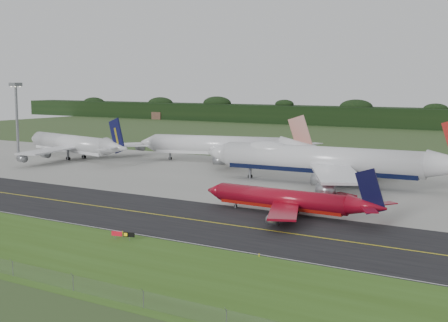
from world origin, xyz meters
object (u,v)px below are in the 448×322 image
jet_navy_gold (76,145)px  jet_star_tail (226,146)px  jet_red_737 (291,200)px  floodlight_mast (16,106)px  jet_ba_747 (330,161)px  taxiway_sign (123,234)px

jet_navy_gold → jet_star_tail: jet_star_tail is taller
jet_red_737 → jet_navy_gold: (-108.03, 45.16, 2.14)m
jet_navy_gold → jet_star_tail: 54.84m
jet_navy_gold → floodlight_mast: (-21.16, -8.07, 13.65)m
jet_ba_747 → floodlight_mast: bearing=-178.5°
jet_red_737 → taxiway_sign: bearing=-114.6°
jet_ba_747 → jet_red_737: 41.15m
floodlight_mast → jet_star_tail: bearing=22.2°
jet_red_737 → floodlight_mast: size_ratio=1.51×
jet_red_737 → taxiway_sign: size_ratio=9.60×
jet_navy_gold → taxiway_sign: jet_navy_gold is taller
jet_ba_747 → floodlight_mast: (-121.25, -3.14, 12.25)m
jet_red_737 → jet_navy_gold: 117.11m
jet_red_737 → jet_star_tail: size_ratio=0.65×
floodlight_mast → jet_navy_gold: bearing=20.9°
floodlight_mast → taxiway_sign: (113.39, -71.64, -17.86)m
jet_ba_747 → jet_star_tail: size_ratio=1.23×
jet_red_737 → jet_ba_747: bearing=101.2°
jet_navy_gold → taxiway_sign: size_ratio=14.20×
jet_ba_747 → jet_star_tail: jet_ba_747 is taller
taxiway_sign → jet_ba_747: bearing=84.0°
jet_star_tail → floodlight_mast: floodlight_mast is taller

